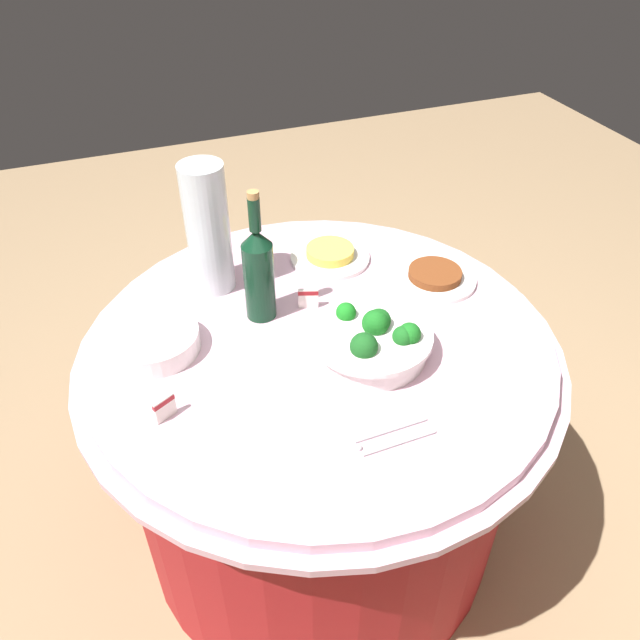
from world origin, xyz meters
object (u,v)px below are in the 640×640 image
object	(u,v)px
broccoli_bowl	(372,340)
food_plate_stir_fry	(435,277)
decorative_fruit_vase	(209,235)
label_placard_mid	(308,297)
food_plate_fried_egg	(330,255)
plate_stack	(154,341)
wine_bottle	(259,271)
serving_tongs	(392,437)
label_placard_front	(165,407)

from	to	relation	value
broccoli_bowl	food_plate_stir_fry	xyz separation A→B (m)	(-0.28, -0.20, -0.03)
decorative_fruit_vase	label_placard_mid	size ratio (longest dim) A/B	6.18
broccoli_bowl	decorative_fruit_vase	world-z (taller)	decorative_fruit_vase
food_plate_fried_egg	label_placard_mid	xyz separation A→B (m)	(0.13, 0.19, 0.02)
label_placard_mid	broccoli_bowl	bearing A→B (deg)	109.40
plate_stack	label_placard_mid	xyz separation A→B (m)	(-0.39, -0.02, 0.01)
decorative_fruit_vase	food_plate_stir_fry	bearing A→B (deg)	161.32
wine_bottle	broccoli_bowl	bearing A→B (deg)	130.38
wine_bottle	food_plate_stir_fry	bearing A→B (deg)	177.18
decorative_fruit_vase	label_placard_mid	world-z (taller)	decorative_fruit_vase
broccoli_bowl	label_placard_mid	xyz separation A→B (m)	(0.08, -0.21, -0.01)
plate_stack	wine_bottle	size ratio (longest dim) A/B	0.62
serving_tongs	food_plate_stir_fry	world-z (taller)	food_plate_stir_fry
wine_bottle	food_plate_fried_egg	world-z (taller)	wine_bottle
plate_stack	wine_bottle	xyz separation A→B (m)	(-0.27, -0.04, 0.10)
broccoli_bowl	plate_stack	xyz separation A→B (m)	(0.46, -0.19, -0.01)
food_plate_fried_egg	wine_bottle	bearing A→B (deg)	34.47
wine_bottle	serving_tongs	bearing A→B (deg)	105.00
wine_bottle	food_plate_stir_fry	xyz separation A→B (m)	(-0.47, 0.02, -0.12)
serving_tongs	label_placard_front	world-z (taller)	label_placard_front
food_plate_stir_fry	serving_tongs	bearing A→B (deg)	52.78
decorative_fruit_vase	food_plate_fried_egg	world-z (taller)	decorative_fruit_vase
plate_stack	label_placard_front	bearing A→B (deg)	86.61
wine_bottle	label_placard_front	world-z (taller)	wine_bottle
wine_bottle	label_placard_mid	bearing A→B (deg)	173.42
broccoli_bowl	food_plate_fried_egg	distance (m)	0.40
broccoli_bowl	label_placard_front	xyz separation A→B (m)	(0.48, 0.03, -0.01)
decorative_fruit_vase	label_placard_front	distance (m)	0.48
food_plate_fried_egg	label_placard_front	xyz separation A→B (m)	(0.53, 0.43, 0.02)
plate_stack	food_plate_stir_fry	bearing A→B (deg)	-178.85
broccoli_bowl	wine_bottle	xyz separation A→B (m)	(0.19, -0.23, 0.09)
wine_bottle	decorative_fruit_vase	size ratio (longest dim) A/B	0.99
broccoli_bowl	label_placard_front	size ratio (longest dim) A/B	5.09
label_placard_mid	label_placard_front	bearing A→B (deg)	31.67
label_placard_front	label_placard_mid	distance (m)	0.47
decorative_fruit_vase	plate_stack	bearing A→B (deg)	46.84
food_plate_stir_fry	label_placard_front	size ratio (longest dim) A/B	4.00
broccoli_bowl	serving_tongs	xyz separation A→B (m)	(0.07, 0.25, -0.04)
food_plate_stir_fry	food_plate_fried_egg	bearing A→B (deg)	-41.31
food_plate_stir_fry	label_placard_front	xyz separation A→B (m)	(0.75, 0.24, 0.02)
decorative_fruit_vase	wine_bottle	bearing A→B (deg)	116.04
serving_tongs	food_plate_fried_egg	distance (m)	0.66
decorative_fruit_vase	serving_tongs	size ratio (longest dim) A/B	2.04
decorative_fruit_vase	serving_tongs	world-z (taller)	decorative_fruit_vase
broccoli_bowl	label_placard_front	distance (m)	0.48
broccoli_bowl	wine_bottle	world-z (taller)	wine_bottle
food_plate_stir_fry	label_placard_front	distance (m)	0.79
plate_stack	decorative_fruit_vase	size ratio (longest dim) A/B	0.62
label_placard_front	label_placard_mid	size ratio (longest dim) A/B	1.00
wine_bottle	label_placard_mid	distance (m)	0.15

